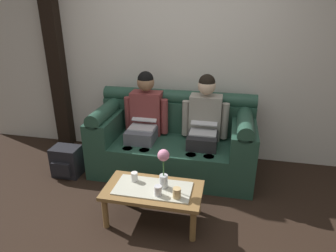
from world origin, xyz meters
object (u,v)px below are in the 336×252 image
coffee_table (153,193)px  cup_near_right (177,193)px  person_left (145,118)px  flower_vase (164,165)px  backpack_left (67,162)px  couch (174,141)px  cup_near_left (134,177)px  person_right (204,123)px  cup_far_center (158,191)px

coffee_table → cup_near_right: bearing=-22.5°
person_left → flower_vase: 1.09m
coffee_table → backpack_left: bearing=155.0°
flower_vase → backpack_left: bearing=157.8°
couch → cup_near_left: size_ratio=21.06×
flower_vase → couch: bearing=95.6°
person_left → coffee_table: 1.14m
person_right → cup_near_right: bearing=-96.2°
cup_near_right → cup_far_center: (-0.17, 0.00, -0.00)m
couch → cup_far_center: 1.12m
cup_near_left → backpack_left: cup_near_left is taller
cup_far_center → backpack_left: (-1.32, 0.68, -0.23)m
flower_vase → cup_near_right: size_ratio=4.15×
flower_vase → backpack_left: size_ratio=1.07×
coffee_table → flower_vase: (0.10, 0.03, 0.29)m
cup_far_center → flower_vase: bearing=80.5°
couch → cup_near_right: couch is taller
flower_vase → backpack_left: flower_vase is taller
flower_vase → cup_near_right: bearing=-41.8°
person_left → backpack_left: bearing=-153.5°
couch → person_right: person_right is taller
flower_vase → cup_far_center: bearing=-99.5°
coffee_table → person_left: bearing=110.0°
person_right → coffee_table: 1.14m
cup_near_right → cup_far_center: size_ratio=1.02×
flower_vase → cup_near_left: (-0.30, 0.05, -0.19)m
person_right → cup_near_right: size_ratio=12.85×
cup_near_left → cup_far_center: size_ratio=0.99×
person_right → person_left: bearing=180.0°
couch → cup_near_left: 0.96m
coffee_table → cup_near_right: cup_near_right is taller
couch → person_right: size_ratio=1.59×
cup_far_center → person_left: bearing=111.7°
couch → cup_near_right: (0.25, -1.12, 0.04)m
couch → coffee_table: bearing=-90.0°
person_left → cup_near_left: 0.98m
couch → coffee_table: 1.02m
coffee_table → cup_far_center: (0.07, -0.10, 0.10)m
person_left → flower_vase: person_left is taller
backpack_left → person_left: bearing=26.5°
couch → flower_vase: size_ratio=4.92×
coffee_table → person_right: bearing=70.0°
coffee_table → cup_far_center: cup_far_center is taller
person_right → cup_near_left: bearing=-121.5°
person_left → person_right: same height
cup_near_right → backpack_left: size_ratio=0.26×
couch → person_right: (0.37, -0.00, 0.28)m
cup_near_right → flower_vase: bearing=138.2°
coffee_table → backpack_left: size_ratio=2.50×
couch → cup_near_right: bearing=-77.6°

